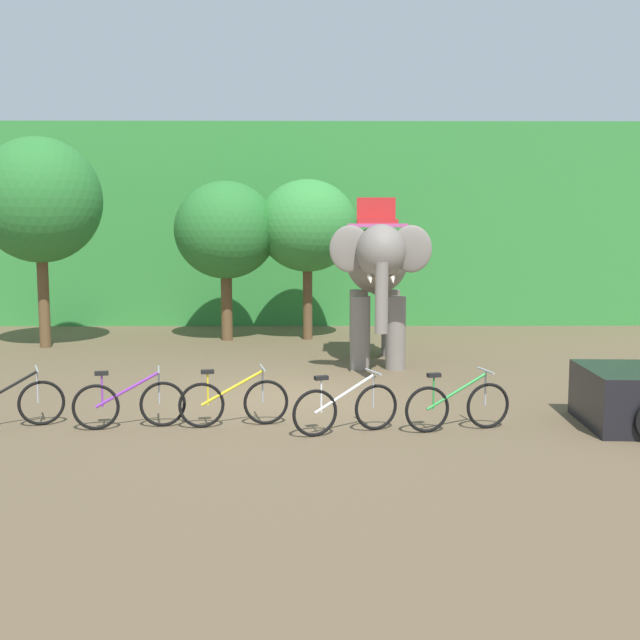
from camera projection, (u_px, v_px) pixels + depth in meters
name	position (u px, v px, depth m)	size (l,w,h in m)	color
ground_plane	(285.00, 397.00, 14.08)	(80.00, 80.00, 0.00)	brown
foliage_hedge	(299.00, 225.00, 27.04)	(36.00, 6.00, 6.36)	#338438
tree_far_right	(40.00, 201.00, 19.59)	(3.12, 3.12, 5.37)	brown
tree_center	(226.00, 231.00, 20.99)	(2.78, 2.78, 4.35)	brown
tree_center_left	(307.00, 226.00, 21.14)	(2.73, 2.73, 4.40)	brown
elephant	(377.00, 267.00, 17.20)	(2.08, 4.17, 3.78)	slate
bike_black	(7.00, 404.00, 11.82)	(1.59, 0.78, 0.92)	black
bike_purple	(129.00, 404.00, 11.84)	(1.69, 0.54, 0.92)	black
bike_yellow	(234.00, 402.00, 11.96)	(1.69, 0.54, 0.92)	black
bike_white	(346.00, 408.00, 11.54)	(1.61, 0.75, 0.92)	black
bike_green	(458.00, 406.00, 11.70)	(1.67, 0.60, 0.92)	black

